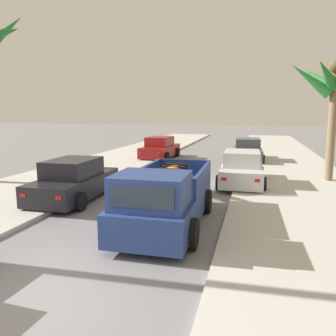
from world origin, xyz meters
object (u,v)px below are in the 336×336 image
Objects in this scene: pickup_truck at (166,199)px; car_right_near at (160,148)px; car_left_near at (242,169)px; car_left_mid at (74,181)px; car_left_far at (248,151)px; palm_tree_left_mid at (333,83)px.

car_right_near is (-4.09, 13.37, -0.10)m from pickup_truck.
car_left_near is 1.00× the size of car_left_mid.
car_left_far is (6.00, 11.59, 0.00)m from car_left_mid.
car_left_mid is (0.02, -11.43, 0.00)m from car_right_near.
pickup_truck is 1.22× the size of car_left_mid.
pickup_truck is 10.35m from palm_tree_left_mid.
car_right_near is (-5.93, 7.22, 0.00)m from car_left_near.
pickup_truck is 1.22× the size of car_right_near.
car_right_near is 0.77× the size of palm_tree_left_mid.
car_left_mid is 13.05m from car_left_far.
car_right_near is 6.02m from car_left_far.
car_left_near is 0.99× the size of car_right_near.
palm_tree_left_mid is at bearing -56.88° from car_left_far.
car_left_mid is at bearing -148.80° from palm_tree_left_mid.
car_right_near is 1.00× the size of car_left_far.
pickup_truck is 1.22× the size of car_left_far.
pickup_truck is 13.68m from car_left_far.
car_left_near is (1.84, 6.15, -0.10)m from pickup_truck.
palm_tree_left_mid is (3.81, 1.68, 3.81)m from car_left_near.
palm_tree_left_mid is at bearing 23.86° from car_left_near.
car_right_near and car_left_mid have the same top height.
pickup_truck is 6.42m from car_left_near.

